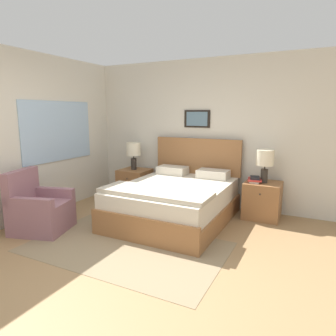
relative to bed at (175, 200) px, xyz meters
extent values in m
plane|color=#99754C|center=(0.14, -1.72, -0.32)|extent=(16.00, 16.00, 0.00)
cube|color=beige|center=(0.14, 1.06, 0.98)|extent=(6.83, 0.06, 2.60)
cube|color=black|center=(-0.05, 1.01, 1.24)|extent=(0.49, 0.02, 0.31)
cube|color=slate|center=(-0.05, 1.00, 1.24)|extent=(0.40, 0.00, 0.25)
cube|color=beige|center=(-2.11, -0.35, 0.98)|extent=(0.06, 5.15, 2.60)
cube|color=#9EBCDB|center=(-2.07, -0.31, 1.04)|extent=(0.02, 1.50, 1.01)
cube|color=#897556|center=(-0.13, -1.16, -0.31)|extent=(2.46, 1.50, 0.01)
cube|color=#936038|center=(0.00, -0.03, -0.18)|extent=(1.59, 1.99, 0.28)
cube|color=#936038|center=(0.00, -0.99, 0.00)|extent=(1.59, 0.06, 0.08)
cube|color=beige|center=(0.00, -0.03, 0.11)|extent=(1.53, 1.91, 0.29)
cube|color=#936038|center=(0.00, 0.94, 0.58)|extent=(1.59, 0.06, 0.64)
cube|color=#B2A893|center=(0.00, -0.64, 0.29)|extent=(1.56, 0.56, 0.06)
cube|color=beige|center=(-0.38, 0.71, 0.33)|extent=(0.52, 0.32, 0.14)
cube|color=beige|center=(0.38, 0.71, 0.33)|extent=(0.52, 0.32, 0.14)
cube|color=#8E606B|center=(-1.51, -1.24, -0.11)|extent=(0.86, 0.83, 0.42)
cube|color=#8E606B|center=(-1.79, -1.33, 0.33)|extent=(0.30, 0.67, 0.45)
cube|color=#8E606B|center=(-1.59, -0.97, 0.18)|extent=(0.70, 0.29, 0.14)
cube|color=#8E606B|center=(-1.43, -1.51, 0.18)|extent=(0.70, 0.29, 0.14)
cube|color=#936038|center=(-1.21, 0.72, -0.03)|extent=(0.55, 0.52, 0.58)
sphere|color=#332D28|center=(-1.21, 0.45, 0.14)|extent=(0.02, 0.02, 0.02)
cube|color=#936038|center=(1.21, 0.72, -0.03)|extent=(0.55, 0.52, 0.58)
sphere|color=#332D28|center=(1.21, 0.45, 0.14)|extent=(0.02, 0.02, 0.02)
cylinder|color=#2D2823|center=(-1.22, 0.71, 0.37)|extent=(0.11, 0.11, 0.22)
cylinder|color=#2D2823|center=(-1.22, 0.71, 0.51)|extent=(0.02, 0.02, 0.06)
cylinder|color=beige|center=(-1.22, 0.71, 0.66)|extent=(0.27, 0.27, 0.24)
cylinder|color=#2D2823|center=(1.21, 0.71, 0.37)|extent=(0.11, 0.11, 0.22)
cylinder|color=#2D2823|center=(1.21, 0.71, 0.51)|extent=(0.02, 0.02, 0.06)
cylinder|color=beige|center=(1.21, 0.71, 0.66)|extent=(0.27, 0.27, 0.24)
cube|color=silver|center=(1.08, 0.67, 0.28)|extent=(0.16, 0.24, 0.03)
cube|color=#B7332D|center=(1.08, 0.67, 0.31)|extent=(0.25, 0.29, 0.03)
cube|color=#232328|center=(1.08, 0.67, 0.34)|extent=(0.18, 0.24, 0.03)
camera|label=1|loc=(1.92, -4.08, 1.36)|focal=32.00mm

